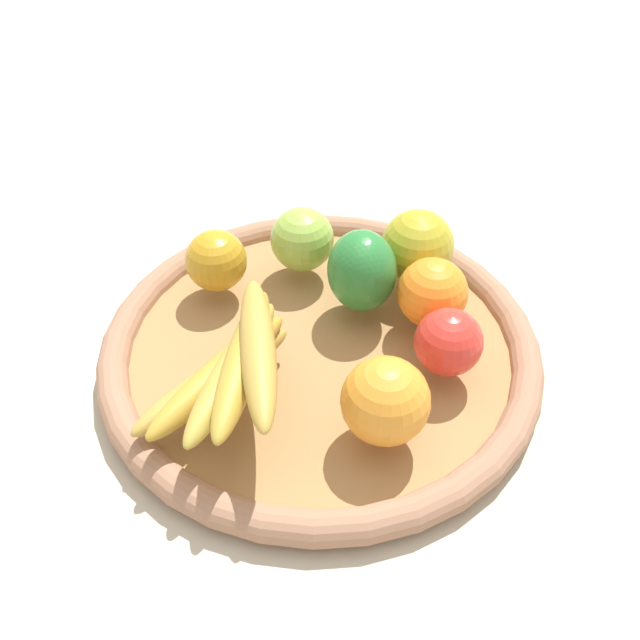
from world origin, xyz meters
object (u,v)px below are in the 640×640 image
(bell_pepper, at_px, (362,271))
(apple_0, at_px, (216,261))
(orange_1, at_px, (385,401))
(apple_1, at_px, (302,239))
(apple_3, at_px, (448,342))
(apple_2, at_px, (417,246))
(banana_bunch, at_px, (233,367))
(orange_0, at_px, (432,293))

(bell_pepper, bearing_deg, apple_0, 62.90)
(orange_1, bearing_deg, apple_1, -160.93)
(orange_1, xyz_separation_m, apple_0, (-0.20, -0.17, -0.01))
(orange_1, height_order, apple_0, orange_1)
(apple_3, relative_size, apple_2, 0.82)
(orange_1, distance_m, apple_0, 0.26)
(banana_bunch, relative_size, orange_1, 2.39)
(apple_3, distance_m, apple_0, 0.26)
(banana_bunch, height_order, bell_pepper, bell_pepper)
(apple_1, xyz_separation_m, apple_2, (0.02, 0.13, 0.00))
(orange_0, bearing_deg, banana_bunch, -58.89)
(apple_2, bearing_deg, bell_pepper, -50.91)
(orange_0, distance_m, apple_1, 0.16)
(banana_bunch, height_order, orange_1, banana_bunch)
(orange_1, distance_m, apple_2, 0.22)
(apple_2, bearing_deg, banana_bunch, -43.75)
(orange_1, height_order, apple_1, orange_1)
(orange_0, bearing_deg, bell_pepper, -107.93)
(bell_pepper, bearing_deg, apple_3, -155.54)
(apple_3, distance_m, apple_1, 0.21)
(orange_0, distance_m, orange_1, 0.16)
(orange_1, height_order, bell_pepper, bell_pepper)
(banana_bunch, height_order, orange_0, banana_bunch)
(banana_bunch, bearing_deg, apple_1, 165.37)
(apple_2, distance_m, apple_0, 0.22)
(apple_1, bearing_deg, orange_0, 56.96)
(bell_pepper, bearing_deg, apple_2, -67.94)
(orange_0, distance_m, bell_pepper, 0.07)
(apple_2, bearing_deg, apple_3, 7.53)
(orange_0, relative_size, apple_0, 1.08)
(orange_1, bearing_deg, bell_pepper, -174.38)
(orange_0, bearing_deg, apple_1, -123.04)
(banana_bunch, xyz_separation_m, apple_1, (-0.20, 0.05, -0.01))
(banana_bunch, bearing_deg, bell_pepper, 139.40)
(orange_0, xyz_separation_m, bell_pepper, (-0.02, -0.07, 0.01))
(apple_2, distance_m, bell_pepper, 0.08)
(orange_0, distance_m, apple_2, 0.07)
(bell_pepper, distance_m, apple_0, 0.16)
(apple_3, xyz_separation_m, apple_1, (-0.15, -0.14, 0.00))
(orange_1, bearing_deg, apple_0, -138.88)
(apple_3, height_order, bell_pepper, bell_pepper)
(apple_0, bearing_deg, orange_1, 41.12)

